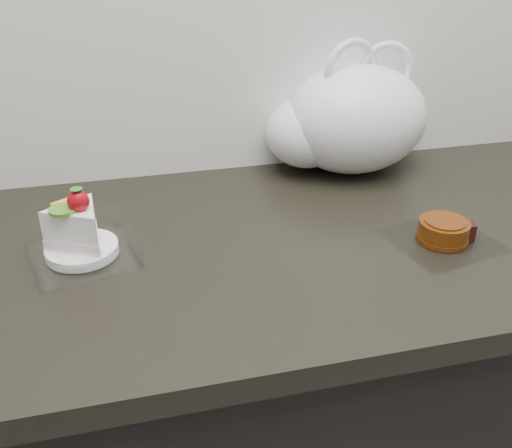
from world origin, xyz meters
The scene contains 4 objects.
counter centered at (0.00, 1.69, 0.45)m, with size 2.04×0.64×0.90m.
cake_tray centered at (-0.37, 1.70, 0.93)m, with size 0.19×0.19×0.12m.
mooncake_wrap centered at (0.22, 1.61, 0.92)m, with size 0.19×0.19×0.04m.
plastic_bag centered at (0.16, 1.93, 1.01)m, with size 0.35×0.25×0.28m.
Camera 1 is at (-0.29, 0.88, 1.39)m, focal length 40.00 mm.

